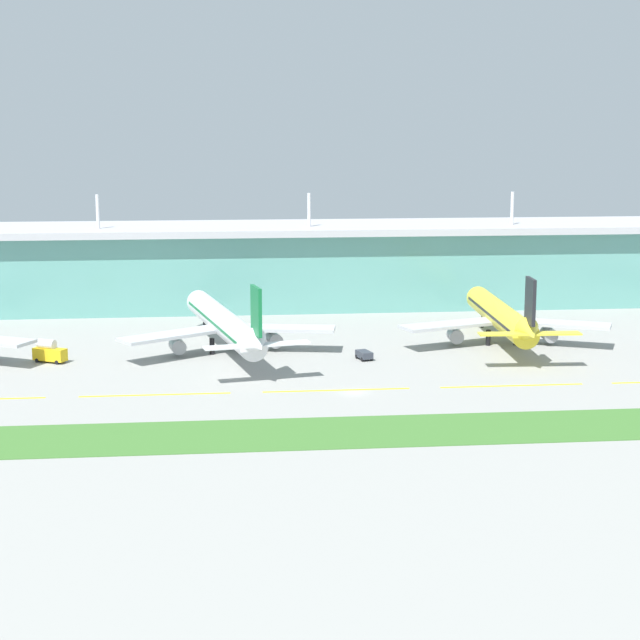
# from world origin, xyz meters

# --- Properties ---
(ground_plane) EXTENTS (600.00, 600.00, 0.00)m
(ground_plane) POSITION_xyz_m (0.00, 0.00, 0.00)
(ground_plane) COLOR gray
(terminal_building) EXTENTS (288.00, 34.00, 31.56)m
(terminal_building) POSITION_xyz_m (-0.00, 97.00, 11.48)
(terminal_building) COLOR #5B9E93
(terminal_building) RESTS_ON ground
(airliner_near_middle) EXTENTS (47.77, 66.70, 18.90)m
(airliner_near_middle) POSITION_xyz_m (-23.60, 38.14, 6.45)
(airliner_near_middle) COLOR silver
(airliner_near_middle) RESTS_ON ground
(airliner_far_middle) EXTENTS (48.75, 59.38, 18.90)m
(airliner_far_middle) POSITION_xyz_m (39.46, 40.50, 6.44)
(airliner_far_middle) COLOR yellow
(airliner_far_middle) RESTS_ON ground
(taxiway_stripe_mid_west) EXTENTS (28.00, 0.70, 0.04)m
(taxiway_stripe_mid_west) POSITION_xyz_m (-37.00, 1.98, 0.02)
(taxiway_stripe_mid_west) COLOR yellow
(taxiway_stripe_mid_west) RESTS_ON ground
(taxiway_stripe_centre) EXTENTS (28.00, 0.70, 0.04)m
(taxiway_stripe_centre) POSITION_xyz_m (-3.00, 1.98, 0.02)
(taxiway_stripe_centre) COLOR yellow
(taxiway_stripe_centre) RESTS_ON ground
(taxiway_stripe_mid_east) EXTENTS (28.00, 0.70, 0.04)m
(taxiway_stripe_mid_east) POSITION_xyz_m (31.00, 1.98, 0.02)
(taxiway_stripe_mid_east) COLOR yellow
(taxiway_stripe_mid_east) RESTS_ON ground
(grass_verge) EXTENTS (300.00, 18.00, 0.10)m
(grass_verge) POSITION_xyz_m (0.00, -25.48, 0.05)
(grass_verge) COLOR #3D702D
(grass_verge) RESTS_ON ground
(fuel_truck) EXTENTS (7.59, 5.62, 4.95)m
(fuel_truck) POSITION_xyz_m (-60.73, 31.76, 2.26)
(fuel_truck) COLOR gold
(fuel_truck) RESTS_ON ground
(pushback_tug) EXTENTS (3.48, 4.88, 1.85)m
(pushback_tug) POSITION_xyz_m (5.98, 27.54, 1.10)
(pushback_tug) COLOR #333842
(pushback_tug) RESTS_ON ground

